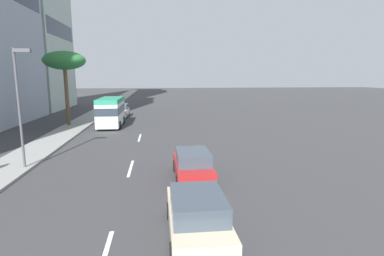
{
  "coord_description": "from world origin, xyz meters",
  "views": [
    {
      "loc": [
        -3.44,
        -1.73,
        5.44
      ],
      "look_at": [
        18.42,
        -4.17,
        1.59
      ],
      "focal_mm": 28.11,
      "sensor_mm": 36.0,
      "label": 1
    }
  ],
  "objects_px": {
    "car_second": "(121,111)",
    "car_fourth": "(193,165)",
    "palm_tree": "(64,61)",
    "minibus_lead": "(111,111)",
    "car_third": "(197,216)",
    "street_lamp": "(20,95)"
  },
  "relations": [
    {
      "from": "car_second",
      "to": "palm_tree",
      "type": "relative_size",
      "value": 0.57
    },
    {
      "from": "car_second",
      "to": "car_fourth",
      "type": "distance_m",
      "value": 26.1
    },
    {
      "from": "street_lamp",
      "to": "minibus_lead",
      "type": "bearing_deg",
      "value": -10.09
    },
    {
      "from": "minibus_lead",
      "to": "car_second",
      "type": "relative_size",
      "value": 1.37
    },
    {
      "from": "car_third",
      "to": "car_fourth",
      "type": "relative_size",
      "value": 1.04
    },
    {
      "from": "car_second",
      "to": "palm_tree",
      "type": "xyz_separation_m",
      "value": [
        -6.66,
        4.8,
        6.11
      ]
    },
    {
      "from": "car_third",
      "to": "car_second",
      "type": "bearing_deg",
      "value": 11.36
    },
    {
      "from": "minibus_lead",
      "to": "palm_tree",
      "type": "height_order",
      "value": "palm_tree"
    },
    {
      "from": "car_third",
      "to": "palm_tree",
      "type": "relative_size",
      "value": 0.58
    },
    {
      "from": "car_second",
      "to": "street_lamp",
      "type": "distance_m",
      "value": 22.92
    },
    {
      "from": "car_second",
      "to": "car_fourth",
      "type": "relative_size",
      "value": 1.03
    },
    {
      "from": "palm_tree",
      "to": "minibus_lead",
      "type": "bearing_deg",
      "value": -100.87
    },
    {
      "from": "minibus_lead",
      "to": "car_fourth",
      "type": "height_order",
      "value": "minibus_lead"
    },
    {
      "from": "palm_tree",
      "to": "street_lamp",
      "type": "xyz_separation_m",
      "value": [
        -15.82,
        -2.06,
        -2.57
      ]
    },
    {
      "from": "car_third",
      "to": "street_lamp",
      "type": "relative_size",
      "value": 0.67
    },
    {
      "from": "car_fourth",
      "to": "palm_tree",
      "type": "distance_m",
      "value": 22.7
    },
    {
      "from": "street_lamp",
      "to": "car_second",
      "type": "bearing_deg",
      "value": -6.95
    },
    {
      "from": "minibus_lead",
      "to": "street_lamp",
      "type": "xyz_separation_m",
      "value": [
        -14.91,
        2.65,
        2.67
      ]
    },
    {
      "from": "car_third",
      "to": "car_fourth",
      "type": "bearing_deg",
      "value": -5.04
    },
    {
      "from": "car_second",
      "to": "car_third",
      "type": "bearing_deg",
      "value": 11.36
    },
    {
      "from": "car_second",
      "to": "car_fourth",
      "type": "bearing_deg",
      "value": 15.0
    },
    {
      "from": "car_second",
      "to": "palm_tree",
      "type": "distance_m",
      "value": 10.24
    }
  ]
}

